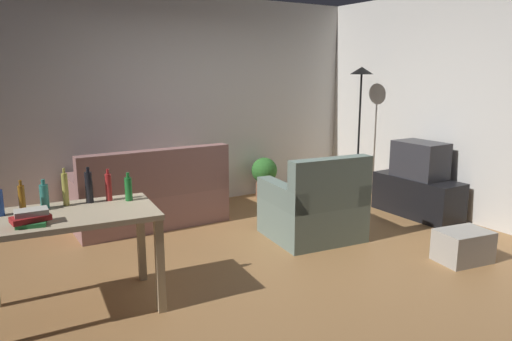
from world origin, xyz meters
The scene contains 18 objects.
ground_plane centered at (0.00, 0.00, -0.01)m, with size 5.20×4.40×0.02m, color #9E7042.
wall_rear centered at (0.00, 2.20, 1.35)m, with size 5.20×0.10×2.70m, color silver.
wall_right centered at (2.60, 0.00, 1.35)m, with size 0.10×4.40×2.70m, color silver.
couch centered at (-0.68, 1.59, 0.31)m, with size 1.70×0.84×0.92m.
tv_stand centered at (2.25, 0.20, 0.24)m, with size 0.44×1.10×0.48m.
tv centered at (2.25, 0.20, 0.70)m, with size 0.41×0.60×0.44m.
torchiere_lamp centered at (2.25, 1.27, 1.41)m, with size 0.32×0.32×1.81m.
desk centered at (-1.84, -0.10, 0.65)m, with size 1.26×0.81×0.76m.
potted_plant centered at (1.09, 1.90, 0.33)m, with size 0.36×0.36×0.57m.
armchair centered at (0.65, 0.21, 0.32)m, with size 0.98×0.93×0.92m.
storage_box centered at (1.45, -1.03, 0.15)m, with size 0.48×0.34×0.30m, color #A8A399.
bottle_amber centered at (-2.13, 0.08, 0.87)m, with size 0.05×0.05×0.24m.
bottle_tall centered at (-1.98, 0.12, 0.86)m, with size 0.06×0.06×0.22m.
bottle_squat centered at (-1.83, 0.12, 0.89)m, with size 0.05×0.05×0.29m.
bottle_dark centered at (-1.66, 0.10, 0.89)m, with size 0.06×0.06×0.28m.
bottle_red centered at (-1.51, 0.09, 0.87)m, with size 0.05×0.05×0.25m.
bottle_green centered at (-1.38, 0.01, 0.86)m, with size 0.06×0.06×0.22m.
book_stack centered at (-2.12, -0.25, 0.81)m, with size 0.26×0.21×0.10m.
Camera 1 is at (-2.44, -3.65, 1.78)m, focal length 33.70 mm.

